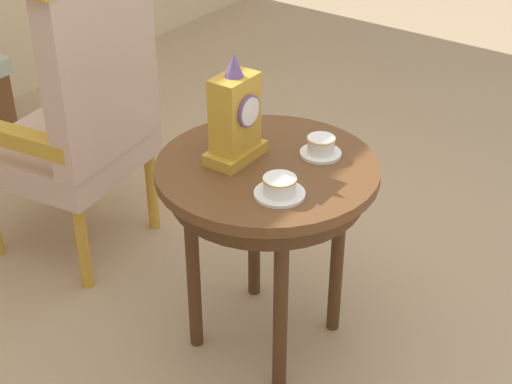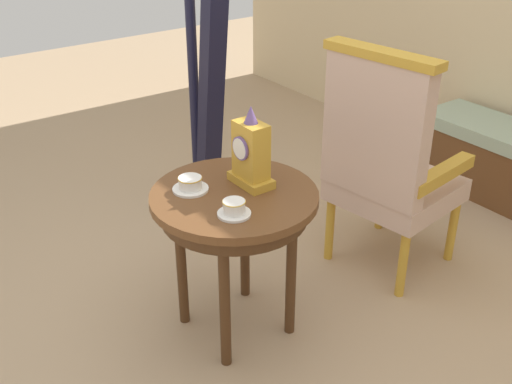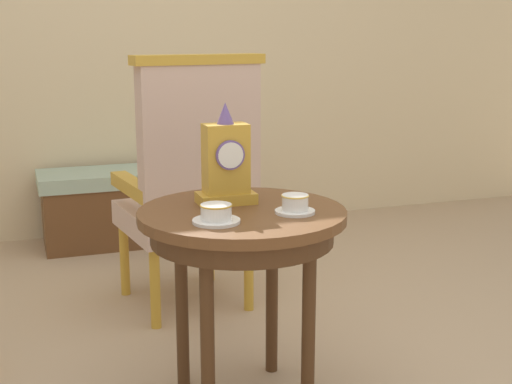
{
  "view_description": "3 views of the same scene",
  "coord_description": "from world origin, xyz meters",
  "px_view_note": "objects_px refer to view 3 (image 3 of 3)",
  "views": [
    {
      "loc": [
        -1.7,
        -1.17,
        1.8
      ],
      "look_at": [
        -0.09,
        -0.03,
        0.59
      ],
      "focal_mm": 54.21,
      "sensor_mm": 36.0,
      "label": 1
    },
    {
      "loc": [
        1.77,
        -1.28,
        1.85
      ],
      "look_at": [
        -0.07,
        0.07,
        0.63
      ],
      "focal_mm": 44.25,
      "sensor_mm": 36.0,
      "label": 2
    },
    {
      "loc": [
        -0.74,
        -2.14,
        1.23
      ],
      "look_at": [
        0.02,
        0.04,
        0.7
      ],
      "focal_mm": 49.6,
      "sensor_mm": 36.0,
      "label": 3
    }
  ],
  "objects_px": {
    "mantel_clock": "(226,163)",
    "window_bench": "(131,205)",
    "side_table": "(242,234)",
    "teacup_left": "(216,214)",
    "teacup_right": "(295,205)",
    "armchair": "(191,181)"
  },
  "relations": [
    {
      "from": "teacup_right",
      "to": "armchair",
      "type": "bearing_deg",
      "value": 96.18
    },
    {
      "from": "armchair",
      "to": "mantel_clock",
      "type": "bearing_deg",
      "value": -95.02
    },
    {
      "from": "side_table",
      "to": "mantel_clock",
      "type": "bearing_deg",
      "value": 103.14
    },
    {
      "from": "side_table",
      "to": "teacup_right",
      "type": "height_order",
      "value": "teacup_right"
    },
    {
      "from": "side_table",
      "to": "armchair",
      "type": "height_order",
      "value": "armchair"
    },
    {
      "from": "side_table",
      "to": "window_bench",
      "type": "distance_m",
      "value": 2.03
    },
    {
      "from": "armchair",
      "to": "window_bench",
      "type": "height_order",
      "value": "armchair"
    },
    {
      "from": "teacup_right",
      "to": "teacup_left",
      "type": "bearing_deg",
      "value": -173.98
    },
    {
      "from": "side_table",
      "to": "window_bench",
      "type": "height_order",
      "value": "side_table"
    },
    {
      "from": "teacup_left",
      "to": "teacup_right",
      "type": "bearing_deg",
      "value": 6.02
    },
    {
      "from": "teacup_left",
      "to": "mantel_clock",
      "type": "xyz_separation_m",
      "value": [
        0.1,
        0.23,
        0.11
      ]
    },
    {
      "from": "teacup_left",
      "to": "armchair",
      "type": "xyz_separation_m",
      "value": [
        0.16,
        0.96,
        -0.1
      ]
    },
    {
      "from": "mantel_clock",
      "to": "window_bench",
      "type": "height_order",
      "value": "mantel_clock"
    },
    {
      "from": "teacup_right",
      "to": "armchair",
      "type": "xyz_separation_m",
      "value": [
        -0.1,
        0.94,
        -0.11
      ]
    },
    {
      "from": "side_table",
      "to": "teacup_left",
      "type": "height_order",
      "value": "teacup_left"
    },
    {
      "from": "side_table",
      "to": "mantel_clock",
      "type": "height_order",
      "value": "mantel_clock"
    },
    {
      "from": "mantel_clock",
      "to": "window_bench",
      "type": "distance_m",
      "value": 1.98
    },
    {
      "from": "teacup_right",
      "to": "window_bench",
      "type": "distance_m",
      "value": 2.15
    },
    {
      "from": "teacup_left",
      "to": "armchair",
      "type": "height_order",
      "value": "armchair"
    },
    {
      "from": "teacup_right",
      "to": "mantel_clock",
      "type": "bearing_deg",
      "value": 130.13
    },
    {
      "from": "teacup_left",
      "to": "side_table",
      "type": "bearing_deg",
      "value": 45.92
    },
    {
      "from": "teacup_right",
      "to": "window_bench",
      "type": "height_order",
      "value": "teacup_right"
    }
  ]
}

